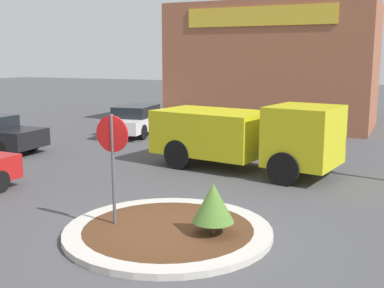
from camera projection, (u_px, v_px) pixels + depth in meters
name	position (u px, v px, depth m)	size (l,w,h in m)	color
ground_plane	(168.00, 234.00, 9.99)	(120.00, 120.00, 0.00)	#474749
traffic_island	(168.00, 231.00, 9.98)	(4.32, 4.32, 0.13)	#BCB7AD
stop_sign	(113.00, 150.00, 9.95)	(0.76, 0.07, 2.46)	#4C4C51
island_shrub	(213.00, 203.00, 9.53)	(0.84, 0.84, 1.04)	brown
utility_truck	(245.00, 134.00, 15.40)	(6.25, 3.13, 2.20)	gold
storefront_building	(274.00, 66.00, 25.73)	(10.34, 6.07, 6.33)	#93563D
parked_sedan_white	(138.00, 119.00, 22.82)	(2.38, 4.94, 1.38)	silver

